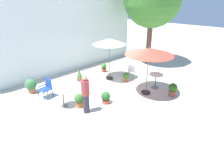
% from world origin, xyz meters
% --- Properties ---
extents(ground_plane, '(60.00, 60.00, 0.00)m').
position_xyz_m(ground_plane, '(0.00, 0.00, 0.00)').
color(ground_plane, beige).
extents(villa_facade, '(10.94, 0.30, 4.59)m').
position_xyz_m(villa_facade, '(0.00, 3.90, 2.30)').
color(villa_facade, white).
rests_on(villa_facade, ground).
extents(patio_umbrella_0, '(2.21, 2.21, 2.33)m').
position_xyz_m(patio_umbrella_0, '(1.03, -1.52, 2.10)').
color(patio_umbrella_0, '#2D2D2D').
rests_on(patio_umbrella_0, ground).
extents(patio_umbrella_1, '(1.81, 1.81, 2.42)m').
position_xyz_m(patio_umbrella_1, '(0.91, 1.00, 2.17)').
color(patio_umbrella_1, '#2D2D2D').
rests_on(patio_umbrella_1, ground).
extents(cafe_table_0, '(0.71, 0.71, 0.77)m').
position_xyz_m(cafe_table_0, '(1.85, -1.51, 0.54)').
color(cafe_table_0, white).
rests_on(cafe_table_0, ground).
extents(cafe_table_1, '(0.64, 0.64, 0.78)m').
position_xyz_m(cafe_table_1, '(-2.50, 0.22, 0.54)').
color(cafe_table_1, silver).
rests_on(cafe_table_1, ground).
extents(patio_chair_0, '(0.57, 0.55, 0.89)m').
position_xyz_m(patio_chair_0, '(-2.64, 1.52, 0.50)').
color(patio_chair_0, '#244C9E').
rests_on(patio_chair_0, ground).
extents(patio_chair_1, '(0.65, 0.64, 0.85)m').
position_xyz_m(patio_chair_1, '(1.97, 0.21, 0.49)').
color(patio_chair_1, silver).
rests_on(patio_chair_1, ground).
extents(potted_plant_0, '(0.41, 0.41, 0.55)m').
position_xyz_m(potted_plant_0, '(-1.01, -0.82, 0.28)').
color(potted_plant_0, '#BA5F3F').
rests_on(potted_plant_0, ground).
extents(potted_plant_1, '(0.35, 0.35, 0.57)m').
position_xyz_m(potted_plant_1, '(1.42, 2.08, 0.31)').
color(potted_plant_1, brown).
rests_on(potted_plant_1, ground).
extents(potted_plant_2, '(0.34, 0.34, 0.54)m').
position_xyz_m(potted_plant_2, '(1.31, 0.07, 0.31)').
color(potted_plant_2, '#A05731').
rests_on(potted_plant_2, ground).
extents(potted_plant_3, '(0.40, 0.40, 0.62)m').
position_xyz_m(potted_plant_3, '(-2.04, -0.28, 0.34)').
color(potted_plant_3, '#CB7038').
rests_on(potted_plant_3, ground).
extents(potted_plant_4, '(0.55, 0.55, 0.72)m').
position_xyz_m(potted_plant_4, '(-3.01, 2.46, 0.40)').
color(potted_plant_4, '#C87445').
rests_on(potted_plant_4, ground).
extents(potted_plant_5, '(0.33, 0.33, 0.75)m').
position_xyz_m(potted_plant_5, '(-0.49, 1.99, 0.36)').
color(potted_plant_5, brown).
rests_on(potted_plant_5, ground).
extents(potted_plant_6, '(0.42, 0.42, 0.64)m').
position_xyz_m(potted_plant_6, '(1.75, -2.53, 0.35)').
color(potted_plant_6, '#A14F3C').
rests_on(potted_plant_6, ground).
extents(standing_person, '(0.44, 0.44, 1.64)m').
position_xyz_m(standing_person, '(-2.05, -0.80, 0.84)').
color(standing_person, '#33333D').
rests_on(standing_person, ground).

